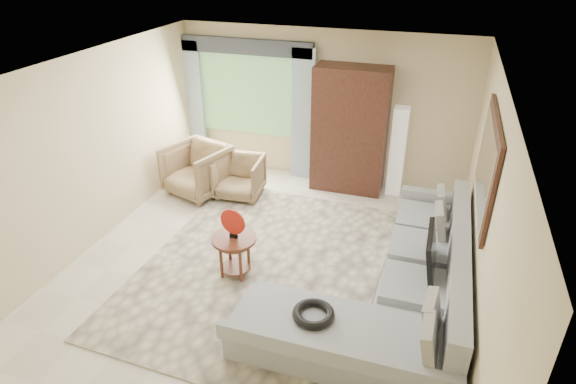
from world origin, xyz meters
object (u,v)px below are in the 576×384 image
(armoire, at_px, (350,130))
(floor_lamp, at_px, (397,152))
(armchair_right, at_px, (239,177))
(sectional_sofa, at_px, (401,291))
(armchair_left, at_px, (197,170))
(coffee_table, at_px, (235,255))
(potted_plant, at_px, (209,152))
(tv_screen, at_px, (432,251))

(armoire, bearing_deg, floor_lamp, 4.29)
(armchair_right, bearing_deg, armoire, 22.88)
(sectional_sofa, height_order, floor_lamp, floor_lamp)
(armchair_left, distance_m, armoire, 2.63)
(armchair_left, xyz_separation_m, armchair_right, (0.71, 0.11, -0.08))
(coffee_table, distance_m, potted_plant, 3.50)
(armchair_right, xyz_separation_m, floor_lamp, (2.44, 0.93, 0.40))
(coffee_table, bearing_deg, armoire, 73.44)
(tv_screen, relative_size, coffee_table, 1.31)
(tv_screen, height_order, armoire, armoire)
(sectional_sofa, relative_size, coffee_table, 6.12)
(sectional_sofa, bearing_deg, armchair_left, 151.83)
(tv_screen, distance_m, potted_plant, 5.04)
(coffee_table, xyz_separation_m, armchair_right, (-0.79, 2.00, 0.05))
(sectional_sofa, distance_m, potted_plant, 4.95)
(coffee_table, xyz_separation_m, armoire, (0.85, 2.86, 0.75))
(coffee_table, bearing_deg, sectional_sofa, -1.02)
(coffee_table, distance_m, floor_lamp, 3.39)
(armchair_right, distance_m, potted_plant, 1.44)
(armchair_left, relative_size, armchair_right, 1.22)
(tv_screen, height_order, armchair_right, tv_screen)
(floor_lamp, bearing_deg, armchair_left, -161.86)
(armchair_right, relative_size, armoire, 0.36)
(floor_lamp, bearing_deg, coffee_table, -119.48)
(armoire, bearing_deg, armchair_left, -157.54)
(coffee_table, distance_m, armoire, 3.08)
(potted_plant, relative_size, armoire, 0.23)
(tv_screen, xyz_separation_m, armchair_right, (-3.14, 1.77, -0.37))
(sectional_sofa, relative_size, tv_screen, 4.68)
(coffee_table, xyz_separation_m, armchair_left, (-1.51, 1.89, 0.13))
(sectional_sofa, xyz_separation_m, armchair_left, (-3.59, 1.92, 0.14))
(coffee_table, relative_size, armoire, 0.27)
(tv_screen, distance_m, armoire, 3.05)
(armchair_right, height_order, armoire, armoire)
(armchair_right, bearing_deg, sectional_sofa, -40.10)
(potted_plant, distance_m, armoire, 2.82)
(armchair_left, distance_m, potted_plant, 1.15)
(sectional_sofa, xyz_separation_m, tv_screen, (0.27, 0.26, 0.44))
(potted_plant, relative_size, floor_lamp, 0.33)
(sectional_sofa, relative_size, armoire, 1.65)
(sectional_sofa, bearing_deg, tv_screen, 44.60)
(sectional_sofa, height_order, potted_plant, sectional_sofa)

